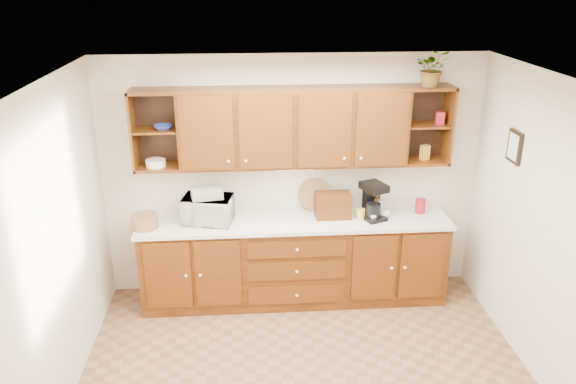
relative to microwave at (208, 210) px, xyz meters
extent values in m
plane|color=white|center=(0.89, -1.45, 1.52)|extent=(4.00, 4.00, 0.00)
plane|color=beige|center=(0.89, 0.30, 0.22)|extent=(4.00, 0.00, 4.00)
plane|color=beige|center=(-1.11, -1.45, 0.22)|extent=(0.00, 3.50, 3.50)
plane|color=beige|center=(2.89, -1.45, 0.22)|extent=(0.00, 3.50, 3.50)
cube|color=#331505|center=(0.89, 0.00, -0.63)|extent=(3.20, 0.60, 0.90)
cube|color=silver|center=(0.89, -0.01, -0.16)|extent=(3.24, 0.64, 0.04)
cube|color=#331505|center=(0.89, 0.14, 0.81)|extent=(2.30, 0.33, 0.80)
cube|color=black|center=(-0.48, 0.29, 0.81)|extent=(0.45, 0.02, 0.80)
cube|color=black|center=(2.27, 0.29, 0.81)|extent=(0.45, 0.02, 0.80)
cube|color=#331505|center=(-0.48, 0.14, 0.81)|extent=(0.43, 0.30, 0.02)
cube|color=#331505|center=(2.27, 0.14, 0.81)|extent=(0.43, 0.30, 0.02)
cube|color=#331505|center=(2.27, 0.14, 1.20)|extent=(0.45, 0.33, 0.03)
cube|color=white|center=(0.89, 0.09, 0.39)|extent=(0.40, 0.05, 0.02)
cube|color=black|center=(2.87, -0.55, 0.77)|extent=(0.03, 0.24, 0.30)
cylinder|color=olive|center=(-0.63, -0.10, -0.07)|extent=(0.26, 0.26, 0.14)
imported|color=silver|center=(0.00, 0.00, 0.00)|extent=(0.55, 0.42, 0.27)
cube|color=#C4BE5C|center=(0.00, 0.00, 0.18)|extent=(0.34, 0.28, 0.09)
cylinder|color=black|center=(0.03, 0.09, 0.01)|extent=(0.07, 0.07, 0.29)
cylinder|color=olive|center=(1.13, 0.24, -0.13)|extent=(0.36, 0.16, 0.35)
cube|color=#331505|center=(1.30, 0.04, -0.01)|extent=(0.37, 0.23, 0.26)
cylinder|color=#331505|center=(1.75, -0.01, 0.02)|extent=(0.03, 0.03, 0.32)
cylinder|color=#331505|center=(1.75, -0.01, -0.13)|extent=(0.13, 0.13, 0.02)
imported|color=white|center=(1.84, -0.02, -0.09)|extent=(0.13, 0.13, 0.09)
imported|color=white|center=(1.71, 0.07, -0.09)|extent=(0.13, 0.13, 0.09)
imported|color=white|center=(1.70, -0.08, -0.09)|extent=(0.13, 0.13, 0.09)
cylinder|color=maroon|center=(2.25, 0.07, -0.06)|extent=(0.12, 0.12, 0.16)
cylinder|color=white|center=(1.78, 0.03, -0.05)|extent=(0.10, 0.10, 0.18)
cylinder|color=gold|center=(1.58, -0.04, -0.08)|extent=(0.10, 0.10, 0.11)
cube|color=black|center=(1.71, -0.04, -0.12)|extent=(0.29, 0.33, 0.04)
cube|color=black|center=(1.71, 0.06, 0.05)|extent=(0.20, 0.13, 0.33)
cube|color=black|center=(1.71, -0.04, 0.22)|extent=(0.29, 0.33, 0.07)
cylinder|color=black|center=(1.71, -0.06, -0.03)|extent=(0.20, 0.20, 0.15)
imported|color=navy|center=(-0.40, 0.11, 0.85)|extent=(0.21, 0.21, 0.04)
cylinder|color=white|center=(-0.50, 0.11, 0.48)|extent=(0.22, 0.22, 0.07)
cube|color=gold|center=(2.26, 0.13, 0.52)|extent=(0.11, 0.10, 0.15)
cube|color=maroon|center=(2.38, 0.12, 0.89)|extent=(0.09, 0.09, 0.13)
imported|color=#999999|center=(2.25, 0.08, 1.39)|extent=(0.39, 0.35, 0.36)
camera|label=1|loc=(0.43, -5.32, 2.27)|focal=35.00mm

